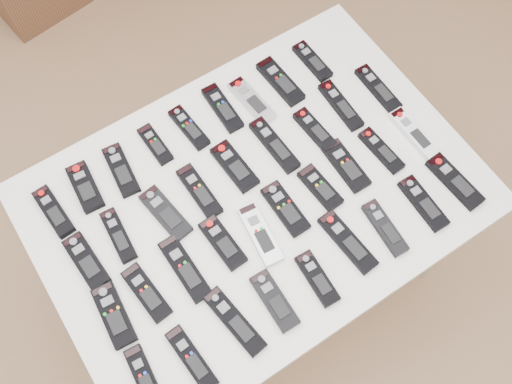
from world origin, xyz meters
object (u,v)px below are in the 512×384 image
remote_15 (315,130)px  remote_5 (222,108)px  table (256,203)px  remote_14 (274,145)px  remote_9 (86,261)px  remote_32 (317,279)px  remote_0 (54,212)px  remote_3 (155,144)px  remote_7 (280,81)px  remote_27 (414,134)px  remote_33 (348,242)px  remote_12 (199,191)px  remote_24 (320,188)px  remote_30 (235,321)px  remote_31 (274,301)px  remote_20 (185,268)px  remote_29 (192,359)px  remote_13 (235,166)px  remote_11 (166,213)px  remote_34 (385,228)px  remote_6 (252,101)px  remote_16 (341,105)px  remote_10 (118,235)px  remote_23 (285,209)px  remote_19 (146,293)px  remote_26 (381,150)px  remote_1 (85,187)px  remote_28 (145,378)px  remote_4 (189,128)px  remote_36 (455,181)px  remote_2 (121,170)px  remote_21 (223,242)px  remote_17 (378,89)px  remote_35 (423,203)px  remote_8 (312,61)px  remote_18 (114,315)px  remote_22 (260,234)px

remote_15 → remote_5: bearing=127.9°
table → remote_14: (0.13, 0.10, 0.07)m
remote_9 → remote_32: same height
remote_0 → remote_3: size_ratio=1.18×
remote_7 → remote_15: (-0.01, -0.20, 0.00)m
remote_27 → remote_33: size_ratio=0.94×
remote_12 → remote_24: remote_12 is taller
remote_0 → remote_30: (0.26, -0.54, -0.00)m
remote_33 → remote_7: bearing=71.0°
remote_0 → remote_31: same height
remote_20 → remote_29: 0.24m
table → remote_13: bearing=92.7°
remote_11 → remote_29: same height
remote_24 → remote_30: size_ratio=0.73×
table → remote_7: 0.40m
remote_27 → remote_34: 0.32m
remote_6 → remote_16: remote_6 is taller
remote_7 → remote_10: size_ratio=1.13×
remote_23 → remote_15: bearing=36.5°
remote_30 → remote_34: remote_34 is taller
remote_19 → remote_26: size_ratio=1.04×
remote_14 → remote_20: remote_14 is taller
remote_20 → remote_29: size_ratio=1.10×
remote_7 → remote_16: (0.11, -0.17, -0.00)m
remote_7 → remote_19: remote_7 is taller
remote_1 → remote_29: 0.58m
remote_3 → remote_10: (-0.23, -0.20, 0.00)m
remote_26 → remote_28: 0.92m
remote_4 → remote_26: remote_4 is taller
remote_36 → remote_29: bearing=177.4°
remote_2 → remote_9: bearing=-130.8°
remote_21 → remote_36: size_ratio=0.86×
remote_15 → remote_11: bearing=175.4°
remote_14 → remote_15: 0.13m
remote_32 → remote_0: bearing=135.2°
remote_17 → remote_28: bearing=-160.0°
remote_11 → remote_35: size_ratio=1.01×
remote_0 → remote_20: remote_0 is taller
remote_8 → remote_2: bearing=179.6°
remote_0 → remote_34: 0.93m
remote_7 → remote_26: remote_7 is taller
remote_6 → remote_21: (-0.32, -0.34, 0.00)m
remote_5 → remote_18: bearing=-144.6°
remote_1 → remote_12: bearing=-30.9°
remote_13 → remote_16: (0.39, -0.00, -0.00)m
remote_27 → remote_22: bearing=-178.7°
remote_9 → remote_26: bearing=-14.2°
remote_16 → remote_22: (-0.44, -0.22, -0.00)m
remote_6 → remote_19: 0.66m
remote_11 → remote_12: size_ratio=1.00×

